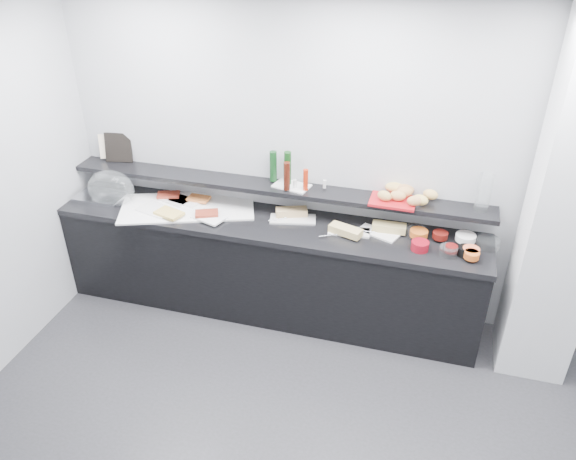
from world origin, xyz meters
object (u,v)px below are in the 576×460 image
(condiment_tray, at_px, (292,186))
(bread_tray, at_px, (393,201))
(framed_print, at_px, (118,148))
(cloche_base, at_px, (101,197))
(carafe, at_px, (484,192))
(sandwich_plate_mid, at_px, (349,232))

(condiment_tray, relative_size, bread_tray, 0.83)
(framed_print, distance_m, condiment_tray, 1.64)
(cloche_base, height_order, bread_tray, bread_tray)
(condiment_tray, height_order, bread_tray, bread_tray)
(cloche_base, relative_size, carafe, 1.38)
(framed_print, bearing_deg, condiment_tray, -13.29)
(condiment_tray, distance_m, bread_tray, 0.84)
(sandwich_plate_mid, relative_size, carafe, 1.10)
(cloche_base, xyz_separation_m, condiment_tray, (1.70, 0.22, 0.24))
(cloche_base, xyz_separation_m, framed_print, (0.06, 0.30, 0.36))
(cloche_base, xyz_separation_m, bread_tray, (2.53, 0.17, 0.24))
(cloche_base, distance_m, carafe, 3.23)
(framed_print, xyz_separation_m, bread_tray, (2.47, -0.13, -0.12))
(carafe, bearing_deg, bread_tray, -175.16)
(framed_print, height_order, bread_tray, framed_print)
(bread_tray, relative_size, carafe, 1.18)
(condiment_tray, bearing_deg, cloche_base, -160.66)
(bread_tray, bearing_deg, cloche_base, -174.95)
(cloche_base, height_order, sandwich_plate_mid, cloche_base)
(sandwich_plate_mid, bearing_deg, bread_tray, 17.49)
(bread_tray, xyz_separation_m, carafe, (0.66, 0.06, 0.14))
(sandwich_plate_mid, xyz_separation_m, bread_tray, (0.31, 0.14, 0.25))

